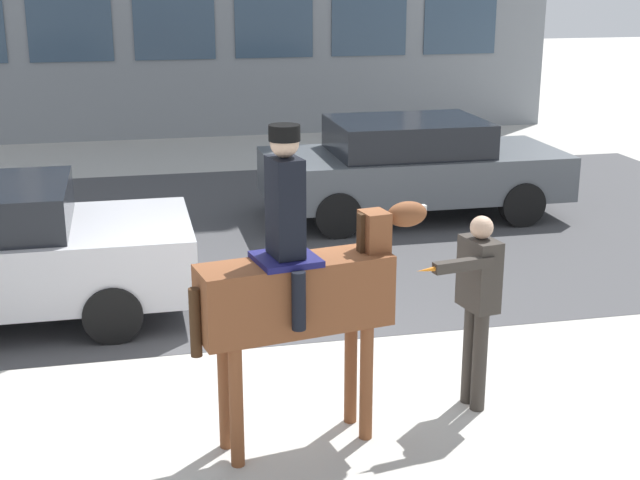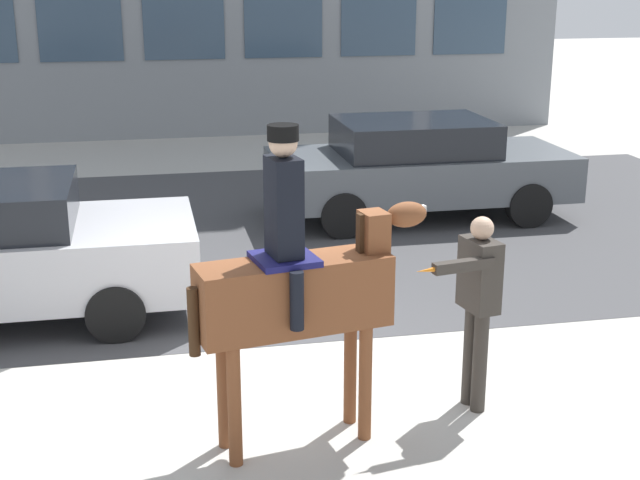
% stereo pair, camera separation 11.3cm
% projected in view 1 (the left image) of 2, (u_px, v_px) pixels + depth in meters
% --- Properties ---
extents(ground_plane, '(80.00, 80.00, 0.00)m').
position_uv_depth(ground_plane, '(267.00, 368.00, 8.77)').
color(ground_plane, '#B2AFA8').
extents(road_surface, '(18.08, 8.50, 0.01)m').
position_uv_depth(road_surface, '(216.00, 234.00, 13.21)').
color(road_surface, '#444447').
rests_on(road_surface, ground_plane).
extents(mounted_horse_lead, '(2.00, 0.71, 2.66)m').
position_uv_depth(mounted_horse_lead, '(300.00, 286.00, 7.01)').
color(mounted_horse_lead, brown).
rests_on(mounted_horse_lead, ground_plane).
extents(pedestrian_bystander, '(0.82, 0.54, 1.77)m').
position_uv_depth(pedestrian_bystander, '(477.00, 297.00, 7.71)').
color(pedestrian_bystander, '#332D28').
rests_on(pedestrian_bystander, ground_plane).
extents(street_car_far_lane, '(4.66, 2.07, 1.54)m').
position_uv_depth(street_car_far_lane, '(412.00, 166.00, 13.97)').
color(street_car_far_lane, '#51565B').
rests_on(street_car_far_lane, ground_plane).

